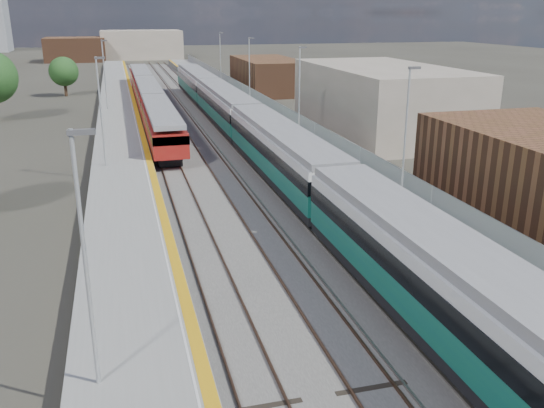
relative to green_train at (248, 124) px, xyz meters
name	(u,v)px	position (x,y,z in m)	size (l,w,h in m)	color
ground	(213,130)	(-1.50, 10.03, -2.34)	(320.00, 320.00, 0.00)	#47443A
ballast_bed	(187,126)	(-3.75, 12.53, -2.31)	(10.50, 155.00, 0.06)	#565451
tracks	(191,123)	(-3.15, 14.21, -2.24)	(8.96, 160.00, 0.17)	#4C3323
platform_right	(257,118)	(3.78, 12.52, -1.81)	(4.70, 155.00, 8.52)	slate
platform_left	(120,125)	(-10.55, 12.52, -1.82)	(4.30, 155.00, 8.52)	slate
buildings	(70,15)	(-19.62, 98.63, 8.36)	(72.00, 185.50, 40.00)	brown
green_train	(248,124)	(0.00, 0.00, 0.00)	(3.02, 84.03, 3.33)	black
red_train	(149,96)	(-7.00, 21.90, -0.33)	(2.70, 54.76, 3.40)	black
tree_c	(64,72)	(-17.56, 40.05, 1.10)	(4.04, 4.04, 5.48)	#382619
tree_d	(352,74)	(20.47, 26.81, 1.10)	(4.04, 4.04, 5.47)	#382619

